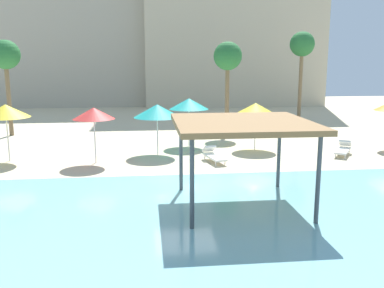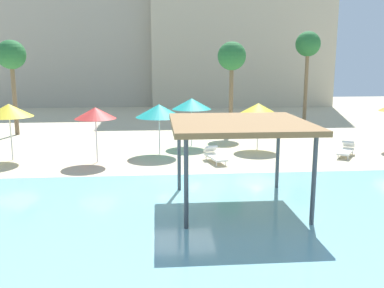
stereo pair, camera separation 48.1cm
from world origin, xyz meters
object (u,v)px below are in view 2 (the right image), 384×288
object	(u,v)px
lounge_chair_0	(346,150)
palm_tree_2	(308,47)
shade_pavilion	(239,126)
beach_umbrella_teal_5	(159,111)
palm_tree_0	(11,57)
beach_umbrella_red_4	(95,113)
lounge_chair_2	(214,155)
beach_umbrella_yellow_1	(9,110)
beach_umbrella_teal_2	(192,104)
palm_tree_1	(232,58)
beach_umbrella_yellow_3	(258,109)

from	to	relation	value
lounge_chair_0	palm_tree_2	distance (m)	12.72
shade_pavilion	lounge_chair_0	world-z (taller)	shade_pavilion
beach_umbrella_teal_5	palm_tree_0	world-z (taller)	palm_tree_0
lounge_chair_0	beach_umbrella_teal_5	bearing A→B (deg)	-63.51
beach_umbrella_red_4	lounge_chair_2	xyz separation A→B (m)	(5.80, -0.39, -2.12)
beach_umbrella_yellow_1	beach_umbrella_teal_2	size ratio (longest dim) A/B	1.02
beach_umbrella_teal_5	lounge_chair_0	size ratio (longest dim) A/B	1.41
lounge_chair_2	palm_tree_1	size ratio (longest dim) A/B	0.32
beach_umbrella_teal_2	lounge_chair_2	size ratio (longest dim) A/B	1.41
palm_tree_1	shade_pavilion	bearing A→B (deg)	-98.91
lounge_chair_2	palm_tree_0	bearing A→B (deg)	-139.22
beach_umbrella_teal_2	palm_tree_1	bearing A→B (deg)	52.72
palm_tree_1	palm_tree_2	world-z (taller)	palm_tree_2
beach_umbrella_teal_2	palm_tree_2	distance (m)	12.85
shade_pavilion	beach_umbrella_teal_2	world-z (taller)	shade_pavilion
beach_umbrella_teal_2	beach_umbrella_red_4	world-z (taller)	beach_umbrella_teal_2
beach_umbrella_teal_2	palm_tree_0	distance (m)	12.71
beach_umbrella_yellow_3	shade_pavilion	bearing A→B (deg)	-107.30
lounge_chair_0	palm_tree_2	bearing A→B (deg)	-154.42
palm_tree_0	palm_tree_2	xyz separation A→B (m)	(21.06, 3.12, 0.80)
beach_umbrella_yellow_1	lounge_chair_2	distance (m)	10.45
beach_umbrella_teal_5	palm_tree_0	bearing A→B (deg)	144.38
beach_umbrella_yellow_3	palm_tree_0	xyz separation A→B (m)	(-15.11, 6.07, 2.88)
beach_umbrella_red_4	lounge_chair_0	world-z (taller)	beach_umbrella_red_4
shade_pavilion	beach_umbrella_red_4	world-z (taller)	shade_pavilion
beach_umbrella_red_4	lounge_chair_2	bearing A→B (deg)	-3.85
shade_pavilion	beach_umbrella_teal_2	size ratio (longest dim) A/B	1.63
shade_pavilion	lounge_chair_0	xyz separation A→B (m)	(7.18, 7.25, -2.48)
shade_pavilion	palm_tree_2	bearing A→B (deg)	64.45
shade_pavilion	lounge_chair_2	world-z (taller)	shade_pavilion
beach_umbrella_yellow_3	palm_tree_1	xyz separation A→B (m)	(-0.61, 5.31, 2.80)
beach_umbrella_yellow_3	palm_tree_2	world-z (taller)	palm_tree_2
shade_pavilion	palm_tree_0	xyz separation A→B (m)	(-12.20, 15.41, 2.36)
beach_umbrella_teal_2	palm_tree_2	size ratio (longest dim) A/B	0.39
beach_umbrella_red_4	beach_umbrella_yellow_3	bearing A→B (deg)	15.53
beach_umbrella_red_4	beach_umbrella_teal_5	distance (m)	3.49
beach_umbrella_yellow_1	palm_tree_2	distance (m)	22.03
lounge_chair_0	palm_tree_1	xyz separation A→B (m)	(-4.89, 7.40, 4.76)
beach_umbrella_yellow_1	beach_umbrella_red_4	world-z (taller)	beach_umbrella_yellow_1
beach_umbrella_yellow_3	beach_umbrella_teal_5	world-z (taller)	beach_umbrella_teal_5
shade_pavilion	palm_tree_0	size ratio (longest dim) A/B	0.72
beach_umbrella_yellow_3	palm_tree_0	size ratio (longest dim) A/B	0.42
beach_umbrella_teal_2	beach_umbrella_teal_5	bearing A→B (deg)	-131.63
beach_umbrella_yellow_3	beach_umbrella_teal_2	bearing A→B (deg)	159.46
shade_pavilion	beach_umbrella_teal_2	bearing A→B (deg)	93.82
beach_umbrella_yellow_3	palm_tree_0	bearing A→B (deg)	158.11
beach_umbrella_teal_5	palm_tree_1	size ratio (longest dim) A/B	0.43
palm_tree_2	beach_umbrella_yellow_1	bearing A→B (deg)	-150.39
shade_pavilion	beach_umbrella_red_4	distance (m)	9.00
lounge_chair_0	lounge_chair_2	world-z (taller)	same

